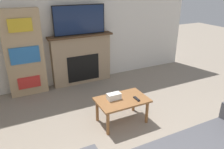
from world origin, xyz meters
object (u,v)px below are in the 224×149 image
at_px(coffee_table, 122,102).
at_px(bookshelf, 24,53).
at_px(fireplace, 82,59).
at_px(tv, 80,20).

relative_size(coffee_table, bookshelf, 0.48).
xyz_separation_m(fireplace, tv, (0.00, -0.02, 0.87)).
distance_m(fireplace, tv, 0.87).
relative_size(fireplace, bookshelf, 0.83).
bearing_deg(tv, coffee_table, -88.47).
bearing_deg(bookshelf, coffee_table, -55.54).
relative_size(tv, bookshelf, 0.66).
height_order(tv, bookshelf, tv).
bearing_deg(tv, bookshelf, -179.89).
distance_m(fireplace, bookshelf, 1.23).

